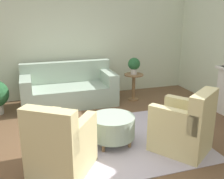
{
  "coord_description": "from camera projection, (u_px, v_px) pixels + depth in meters",
  "views": [
    {
      "loc": [
        -1.25,
        -3.77,
        2.12
      ],
      "look_at": [
        0.15,
        0.55,
        0.75
      ],
      "focal_mm": 42.0,
      "sensor_mm": 36.0,
      "label": 1
    }
  ],
  "objects": [
    {
      "name": "armchair_right",
      "position": [
        185.0,
        128.0,
        4.03
      ],
      "size": [
        1.03,
        1.06,
        1.01
      ],
      "color": "beige",
      "rests_on": "rug"
    },
    {
      "name": "wall_back",
      "position": [
        79.0,
        41.0,
        6.56
      ],
      "size": [
        9.46,
        0.12,
        2.8
      ],
      "color": "beige",
      "rests_on": "ground_plane"
    },
    {
      "name": "potted_plant_on_side_table",
      "position": [
        134.0,
        65.0,
        6.25
      ],
      "size": [
        0.29,
        0.29,
        0.4
      ],
      "color": "beige",
      "rests_on": "side_table"
    },
    {
      "name": "couch",
      "position": [
        69.0,
        90.0,
        6.13
      ],
      "size": [
        2.13,
        0.97,
        0.95
      ],
      "color": "#9EB29E",
      "rests_on": "ground_plane"
    },
    {
      "name": "ground_plane",
      "position": [
        114.0,
        142.0,
        4.42
      ],
      "size": [
        16.0,
        16.0,
        0.0
      ],
      "primitive_type": "plane",
      "color": "brown"
    },
    {
      "name": "ottoman_table",
      "position": [
        112.0,
        127.0,
        4.28
      ],
      "size": [
        0.73,
        0.73,
        0.47
      ],
      "color": "#9EB29E",
      "rests_on": "rug"
    },
    {
      "name": "rug",
      "position": [
        114.0,
        141.0,
        4.42
      ],
      "size": [
        2.87,
        2.22,
        0.01
      ],
      "color": "#BCB2C1",
      "rests_on": "ground_plane"
    },
    {
      "name": "side_table",
      "position": [
        134.0,
        83.0,
        6.38
      ],
      "size": [
        0.46,
        0.46,
        0.65
      ],
      "color": "olive",
      "rests_on": "ground_plane"
    },
    {
      "name": "armchair_left",
      "position": [
        60.0,
        147.0,
        3.47
      ],
      "size": [
        1.03,
        1.06,
        1.01
      ],
      "color": "beige",
      "rests_on": "rug"
    }
  ]
}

